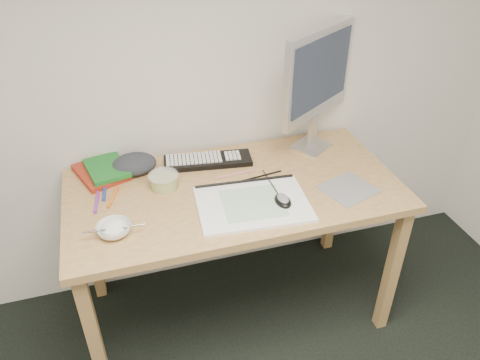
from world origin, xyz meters
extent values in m
plane|color=silver|center=(0.00, 1.80, 1.30)|extent=(3.60, 0.00, 3.60)
cube|color=tan|center=(-0.38, 1.13, 0.36)|extent=(0.05, 0.05, 0.71)
cube|color=tan|center=(0.92, 1.13, 0.36)|extent=(0.05, 0.05, 0.71)
cube|color=tan|center=(-0.38, 1.73, 0.36)|extent=(0.05, 0.05, 0.71)
cube|color=tan|center=(0.92, 1.73, 0.36)|extent=(0.05, 0.05, 0.71)
cube|color=tan|center=(0.27, 1.43, 0.73)|extent=(1.40, 0.70, 0.03)
cube|color=gray|center=(0.73, 1.28, 0.75)|extent=(0.25, 0.24, 0.00)
cube|color=silver|center=(0.31, 1.29, 0.76)|extent=(0.46, 0.35, 0.01)
cube|color=black|center=(0.21, 1.65, 0.76)|extent=(0.41, 0.18, 0.02)
cube|color=silver|center=(0.72, 1.66, 0.75)|extent=(0.22, 0.22, 0.01)
cube|color=silver|center=(0.72, 1.66, 0.83)|extent=(0.06, 0.05, 0.16)
cube|color=silver|center=(0.72, 1.66, 1.12)|extent=(0.43, 0.30, 0.39)
cube|color=black|center=(0.72, 1.66, 1.13)|extent=(0.37, 0.25, 0.31)
ellipsoid|color=black|center=(0.42, 1.26, 0.78)|extent=(0.06, 0.10, 0.03)
imported|color=white|center=(-0.24, 1.27, 0.77)|extent=(0.16, 0.16, 0.04)
cylinder|color=#AAAAAC|center=(-0.24, 1.25, 0.79)|extent=(0.22, 0.03, 0.02)
cylinder|color=#CAD049|center=(-0.01, 1.52, 0.78)|extent=(0.14, 0.14, 0.06)
cube|color=maroon|center=(-0.26, 1.69, 0.76)|extent=(0.25, 0.29, 0.02)
cube|color=#186220|center=(-0.24, 1.68, 0.78)|extent=(0.20, 0.25, 0.02)
ellipsoid|color=#23262A|center=(-0.12, 1.68, 0.78)|extent=(0.18, 0.16, 0.07)
cylinder|color=pink|center=(0.30, 1.52, 0.75)|extent=(0.19, 0.02, 0.01)
cylinder|color=tan|center=(0.29, 1.45, 0.75)|extent=(0.18, 0.08, 0.01)
cylinder|color=black|center=(0.41, 1.48, 0.75)|extent=(0.19, 0.03, 0.01)
cylinder|color=#1E32A4|center=(-0.26, 1.56, 0.76)|extent=(0.03, 0.14, 0.01)
cylinder|color=orange|center=(-0.23, 1.50, 0.76)|extent=(0.06, 0.14, 0.01)
cylinder|color=purple|center=(-0.29, 1.48, 0.76)|extent=(0.03, 0.14, 0.01)
camera|label=1|loc=(-0.17, -0.13, 1.88)|focal=35.00mm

